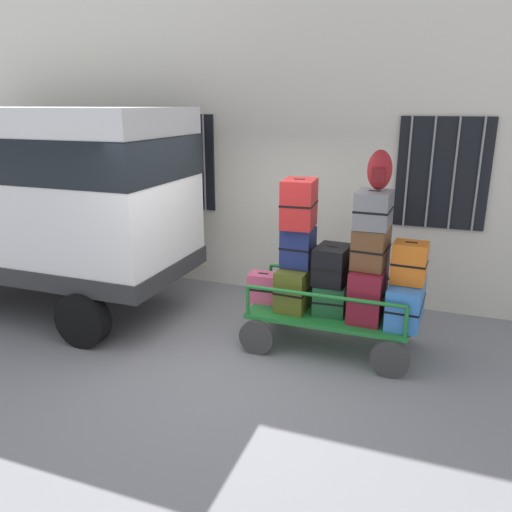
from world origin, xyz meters
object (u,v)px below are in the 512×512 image
object	(u,v)px
suitcase_midleft_top	(299,203)
luggage_cart	(330,319)
suitcase_center_bottom	(330,298)
suitcase_left_bottom	(263,287)
suitcase_right_middle	(410,263)
suitcase_midleft_middle	(298,247)
suitcase_midleft_bottom	(297,286)
suitcase_midright_bottom	(368,291)
suitcase_right_bottom	(406,302)
suitcase_midright_top	(373,209)
backpack	(380,170)
van	(33,189)
suitcase_center_middle	(332,265)
suitcase_midright_middle	(371,248)

from	to	relation	value
suitcase_midleft_top	luggage_cart	bearing A→B (deg)	-4.43
suitcase_center_bottom	suitcase_left_bottom	bearing A→B (deg)	176.47
suitcase_left_bottom	suitcase_right_middle	bearing A→B (deg)	-0.61
luggage_cart	suitcase_center_bottom	size ratio (longest dim) A/B	4.35
suitcase_left_bottom	suitcase_midleft_middle	distance (m)	0.72
suitcase_midleft_bottom	suitcase_right_middle	xyz separation A→B (m)	(1.31, -0.03, 0.46)
suitcase_midright_bottom	suitcase_right_bottom	bearing A→B (deg)	-1.71
suitcase_midright_top	backpack	xyz separation A→B (m)	(0.03, 0.05, 0.43)
suitcase_right_bottom	suitcase_midright_bottom	bearing A→B (deg)	178.29
suitcase_midright_top	suitcase_midright_bottom	bearing A→B (deg)	90.00
suitcase_midleft_bottom	suitcase_midright_bottom	world-z (taller)	suitcase_midright_bottom
luggage_cart	suitcase_midright_top	size ratio (longest dim) A/B	4.07
luggage_cart	suitcase_right_middle	distance (m)	1.20
van	suitcase_midleft_middle	size ratio (longest dim) A/B	8.93
suitcase_midleft_top	suitcase_center_middle	xyz separation A→B (m)	(0.44, -0.05, -0.70)
suitcase_midright_middle	suitcase_midright_bottom	bearing A→B (deg)	90.00
suitcase_center_middle	suitcase_midright_middle	size ratio (longest dim) A/B	1.00
suitcase_midleft_top	suitcase_center_bottom	size ratio (longest dim) A/B	1.26
suitcase_midleft_top	suitcase_center_bottom	xyz separation A→B (m)	(0.44, -0.07, -1.11)
van	backpack	xyz separation A→B (m)	(4.75, 0.15, 0.46)
suitcase_midleft_top	suitcase_midright_bottom	distance (m)	1.32
suitcase_midright_top	suitcase_midleft_bottom	bearing A→B (deg)	177.19
suitcase_center_bottom	suitcase_midright_middle	bearing A→B (deg)	4.80
suitcase_midleft_middle	suitcase_center_middle	distance (m)	0.47
suitcase_center_bottom	suitcase_center_middle	xyz separation A→B (m)	(-0.00, 0.02, 0.42)
suitcase_midleft_bottom	suitcase_right_bottom	distance (m)	1.31
suitcase_midleft_middle	suitcase_right_middle	xyz separation A→B (m)	(1.31, -0.04, -0.04)
suitcase_midleft_top	backpack	xyz separation A→B (m)	(0.90, 0.00, 0.43)
suitcase_left_bottom	suitcase_midleft_bottom	xyz separation A→B (m)	(0.44, 0.01, 0.07)
suitcase_midleft_middle	suitcase_right_bottom	distance (m)	1.41
suitcase_center_middle	suitcase_midright_middle	distance (m)	0.50
van	suitcase_right_bottom	size ratio (longest dim) A/B	5.49
backpack	suitcase_center_middle	bearing A→B (deg)	-173.72
suitcase_midright_bottom	suitcase_right_bottom	world-z (taller)	suitcase_midright_bottom
suitcase_center_middle	suitcase_left_bottom	bearing A→B (deg)	177.68
suitcase_right_bottom	suitcase_center_bottom	bearing A→B (deg)	-177.25
suitcase_center_middle	suitcase_midright_top	size ratio (longest dim) A/B	1.05
suitcase_left_bottom	suitcase_right_bottom	bearing A→B (deg)	-0.39
luggage_cart	suitcase_midright_top	distance (m)	1.47
suitcase_center_middle	suitcase_midright_top	bearing A→B (deg)	0.22
suitcase_midright_bottom	suitcase_right_middle	world-z (taller)	suitcase_right_middle
suitcase_right_bottom	suitcase_midright_top	bearing A→B (deg)	-177.15
suitcase_center_bottom	suitcase_right_middle	distance (m)	1.02
luggage_cart	suitcase_midleft_top	bearing A→B (deg)	175.57
suitcase_midleft_bottom	suitcase_midright_middle	bearing A→B (deg)	-1.72
suitcase_left_bottom	suitcase_center_middle	distance (m)	0.97
suitcase_center_bottom	suitcase_right_bottom	xyz separation A→B (m)	(0.87, 0.04, 0.05)
van	suitcase_midright_middle	size ratio (longest dim) A/B	8.59
van	suitcase_midright_bottom	distance (m)	4.82
suitcase_midleft_bottom	suitcase_midleft_middle	xyz separation A→B (m)	(-0.00, 0.01, 0.51)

